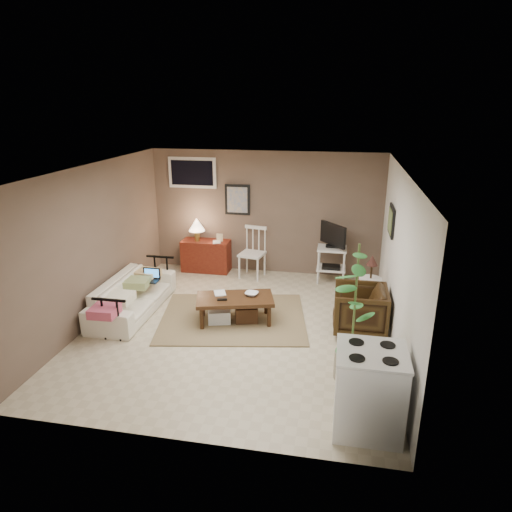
% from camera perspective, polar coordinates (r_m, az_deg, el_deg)
% --- Properties ---
extents(floor, '(5.00, 5.00, 0.00)m').
position_cam_1_polar(floor, '(7.06, -2.30, -8.88)').
color(floor, '#C1B293').
rests_on(floor, ground).
extents(art_back, '(0.50, 0.03, 0.60)m').
position_cam_1_polar(art_back, '(8.97, -2.33, 7.05)').
color(art_back, black).
extents(art_right, '(0.03, 0.60, 0.45)m').
position_cam_1_polar(art_right, '(7.39, 16.56, 4.26)').
color(art_right, black).
extents(window, '(0.96, 0.03, 0.60)m').
position_cam_1_polar(window, '(9.13, -7.97, 10.27)').
color(window, silver).
extents(rug, '(2.53, 2.17, 0.02)m').
position_cam_1_polar(rug, '(7.33, -2.88, -7.70)').
color(rug, olive).
rests_on(rug, floor).
extents(coffee_table, '(1.29, 0.89, 0.44)m').
position_cam_1_polar(coffee_table, '(7.11, -2.71, -6.45)').
color(coffee_table, '#3A2510').
rests_on(coffee_table, floor).
extents(sofa, '(0.57, 1.94, 0.76)m').
position_cam_1_polar(sofa, '(7.66, -15.21, -4.11)').
color(sofa, silver).
rests_on(sofa, floor).
extents(sofa_pillows, '(0.37, 1.84, 0.13)m').
position_cam_1_polar(sofa_pillows, '(7.43, -15.68, -4.18)').
color(sofa_pillows, '#F8F1CD').
rests_on(sofa_pillows, sofa).
extents(sofa_end_rails, '(0.52, 1.94, 0.65)m').
position_cam_1_polar(sofa_end_rails, '(7.64, -14.42, -4.55)').
color(sofa_end_rails, black).
rests_on(sofa_end_rails, floor).
extents(laptop, '(0.30, 0.22, 0.20)m').
position_cam_1_polar(laptop, '(7.83, -13.02, -2.56)').
color(laptop, black).
rests_on(laptop, sofa).
extents(red_console, '(0.95, 0.42, 1.10)m').
position_cam_1_polar(red_console, '(9.24, -6.35, 0.41)').
color(red_console, maroon).
rests_on(red_console, floor).
extents(spindle_chair, '(0.52, 0.52, 0.98)m').
position_cam_1_polar(spindle_chair, '(8.85, -0.45, 0.25)').
color(spindle_chair, silver).
rests_on(spindle_chair, floor).
extents(tv_stand, '(0.54, 0.55, 1.14)m').
position_cam_1_polar(tv_stand, '(8.65, 9.47, 0.54)').
color(tv_stand, silver).
rests_on(tv_stand, floor).
extents(side_table, '(0.36, 0.36, 0.97)m').
position_cam_1_polar(side_table, '(7.53, 14.16, -2.60)').
color(side_table, silver).
rests_on(side_table, floor).
extents(armchair, '(0.72, 0.76, 0.78)m').
position_cam_1_polar(armchair, '(6.93, 12.86, -6.32)').
color(armchair, black).
rests_on(armchair, floor).
extents(potted_plant, '(0.44, 0.44, 1.78)m').
position_cam_1_polar(potted_plant, '(5.56, 12.22, -6.46)').
color(potted_plant, gray).
rests_on(potted_plant, floor).
extents(stove, '(0.71, 0.66, 0.92)m').
position_cam_1_polar(stove, '(5.02, 13.96, -16.01)').
color(stove, white).
rests_on(stove, floor).
extents(bowl, '(0.21, 0.08, 0.20)m').
position_cam_1_polar(bowl, '(7.06, -0.56, -4.18)').
color(bowl, '#3A2510').
rests_on(bowl, coffee_table).
extents(book_table, '(0.17, 0.08, 0.24)m').
position_cam_1_polar(book_table, '(7.12, -5.25, -3.89)').
color(book_table, '#3A2510').
rests_on(book_table, coffee_table).
extents(book_console, '(0.15, 0.06, 0.20)m').
position_cam_1_polar(book_console, '(8.98, -5.43, 2.29)').
color(book_console, '#3A2510').
rests_on(book_console, red_console).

